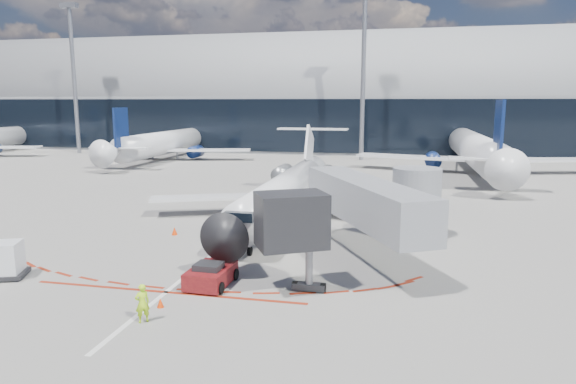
% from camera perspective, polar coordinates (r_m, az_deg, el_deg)
% --- Properties ---
extents(ground, '(260.00, 260.00, 0.00)m').
position_cam_1_polar(ground, '(36.23, -5.54, -4.60)').
color(ground, slate).
rests_on(ground, ground).
extents(apron_centerline, '(0.25, 40.00, 0.01)m').
position_cam_1_polar(apron_centerline, '(38.08, -4.63, -3.86)').
color(apron_centerline, silver).
rests_on(apron_centerline, ground).
extents(apron_stop_bar, '(14.00, 0.25, 0.01)m').
position_cam_1_polar(apron_stop_bar, '(26.03, -13.40, -10.77)').
color(apron_stop_bar, maroon).
rests_on(apron_stop_bar, ground).
extents(terminal_building, '(150.00, 24.15, 24.00)m').
position_cam_1_polar(terminal_building, '(98.92, 6.05, 9.64)').
color(terminal_building, gray).
rests_on(terminal_building, ground).
extents(jet_bridge, '(10.03, 15.20, 4.90)m').
position_cam_1_polar(jet_bridge, '(30.97, 10.13, -1.52)').
color(jet_bridge, '#919499').
rests_on(jet_bridge, ground).
extents(light_mast_west, '(0.70, 0.70, 25.00)m').
position_cam_1_polar(light_mast_west, '(98.71, -22.65, 11.25)').
color(light_mast_west, gray).
rests_on(light_mast_west, ground).
extents(light_mast_centre, '(0.70, 0.70, 25.00)m').
position_cam_1_polar(light_mast_centre, '(81.63, 8.34, 12.31)').
color(light_mast_centre, gray).
rests_on(light_mast_centre, ground).
extents(regional_jet, '(22.57, 27.83, 6.97)m').
position_cam_1_polar(regional_jet, '(40.12, -0.21, 0.28)').
color(regional_jet, silver).
rests_on(regional_jet, ground).
extents(pushback_tug, '(2.12, 4.77, 1.23)m').
position_cam_1_polar(pushback_tug, '(26.37, -8.57, -9.09)').
color(pushback_tug, '#500B11').
rests_on(pushback_tug, ground).
extents(ramp_worker, '(0.72, 0.71, 1.68)m').
position_cam_1_polar(ramp_worker, '(22.71, -15.88, -11.80)').
color(ramp_worker, '#BAF91A').
rests_on(ramp_worker, ground).
extents(uld_container, '(2.51, 2.33, 1.91)m').
position_cam_1_polar(uld_container, '(30.83, -29.02, -6.66)').
color(uld_container, black).
rests_on(uld_container, ground).
extents(safety_cone_left, '(0.40, 0.40, 0.56)m').
position_cam_1_polar(safety_cone_left, '(36.48, -12.50, -4.24)').
color(safety_cone_left, '#E63604').
rests_on(safety_cone_left, ground).
extents(safety_cone_right, '(0.31, 0.31, 0.43)m').
position_cam_1_polar(safety_cone_right, '(24.24, -14.00, -11.86)').
color(safety_cone_right, '#E63604').
rests_on(safety_cone_right, ground).
extents(bg_airliner_1, '(32.09, 33.97, 10.38)m').
position_cam_1_polar(bg_airliner_1, '(84.47, -13.36, 7.11)').
color(bg_airliner_1, silver).
rests_on(bg_airliner_1, ground).
extents(bg_airliner_2, '(35.92, 38.03, 11.62)m').
position_cam_1_polar(bg_airliner_2, '(71.39, 20.23, 6.77)').
color(bg_airliner_2, silver).
rests_on(bg_airliner_2, ground).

